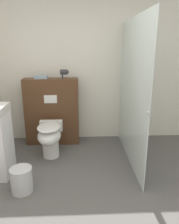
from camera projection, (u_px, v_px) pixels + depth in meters
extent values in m
plane|color=#565451|center=(82.00, 220.00, 2.25)|extent=(12.00, 12.00, 0.00)
cube|color=silver|center=(80.00, 73.00, 4.01)|extent=(8.00, 0.06, 2.50)
cube|color=#51331E|center=(52.00, 112.00, 3.93)|extent=(0.95, 0.26, 1.19)
cube|color=white|center=(50.00, 99.00, 3.73)|extent=(0.22, 0.01, 0.14)
cube|color=silver|center=(132.00, 93.00, 3.22)|extent=(0.01, 1.76, 2.12)
sphere|color=#B2B2B7|center=(149.00, 112.00, 2.42)|extent=(0.04, 0.04, 0.04)
cylinder|color=white|center=(51.00, 146.00, 3.52)|extent=(0.26, 0.26, 0.37)
ellipsoid|color=white|center=(49.00, 136.00, 3.38)|extent=(0.36, 0.50, 0.27)
ellipsoid|color=white|center=(49.00, 127.00, 3.34)|extent=(0.35, 0.49, 0.02)
cube|color=white|center=(51.00, 126.00, 3.63)|extent=(0.37, 0.11, 0.18)
cylinder|color=#2D2D33|center=(64.00, 72.00, 3.71)|extent=(0.12, 0.09, 0.09)
cone|color=#2D2D33|center=(68.00, 72.00, 3.71)|extent=(0.03, 0.07, 0.07)
cylinder|color=#2D2D33|center=(62.00, 76.00, 3.73)|extent=(0.03, 0.03, 0.11)
cube|color=#8C9EAD|center=(41.00, 77.00, 3.74)|extent=(0.22, 0.15, 0.06)
cylinder|color=silver|center=(22.00, 180.00, 2.66)|extent=(0.26, 0.26, 0.30)
cylinder|color=silver|center=(21.00, 169.00, 2.62)|extent=(0.27, 0.27, 0.01)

